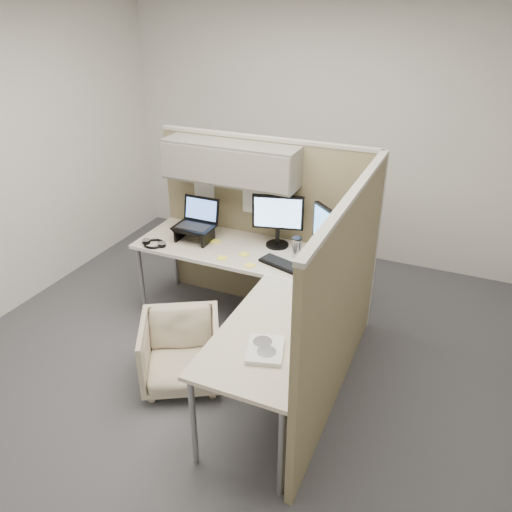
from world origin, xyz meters
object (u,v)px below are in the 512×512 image
at_px(office_chair, 181,349).
at_px(monitor_left, 278,217).
at_px(desk, 253,282).
at_px(keyboard, 284,265).

bearing_deg(office_chair, monitor_left, 44.06).
relative_size(desk, keyboard, 4.65).
distance_m(desk, keyboard, 0.31).
xyz_separation_m(office_chair, monitor_left, (0.33, 1.12, 0.71)).
distance_m(office_chair, keyboard, 1.05).
bearing_deg(keyboard, monitor_left, 137.28).
distance_m(desk, monitor_left, 0.67).
bearing_deg(monitor_left, desk, -101.38).
xyz_separation_m(desk, keyboard, (0.17, 0.26, 0.05)).
height_order(desk, keyboard, keyboard).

